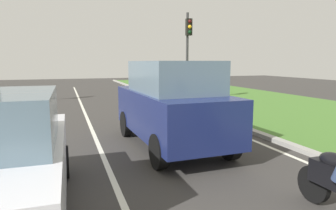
% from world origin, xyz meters
% --- Properties ---
extents(ground_plane, '(60.00, 60.00, 0.00)m').
position_xyz_m(ground_plane, '(0.00, 14.00, 0.00)').
color(ground_plane, '#383533').
extents(lane_line_center, '(0.12, 32.00, 0.01)m').
position_xyz_m(lane_line_center, '(-0.70, 14.00, 0.00)').
color(lane_line_center, silver).
rests_on(lane_line_center, ground).
extents(lane_line_right_edge, '(0.12, 32.00, 0.01)m').
position_xyz_m(lane_line_right_edge, '(3.60, 14.00, 0.00)').
color(lane_line_right_edge, silver).
rests_on(lane_line_right_edge, ground).
extents(grass_verge_right, '(9.00, 48.00, 0.06)m').
position_xyz_m(grass_verge_right, '(8.50, 14.00, 0.03)').
color(grass_verge_right, '#47752D').
rests_on(grass_verge_right, ground).
extents(curb_right, '(0.24, 48.00, 0.12)m').
position_xyz_m(curb_right, '(4.10, 14.00, 0.06)').
color(curb_right, '#9E9B93').
rests_on(curb_right, ground).
extents(car_suv_ahead, '(2.08, 4.56, 2.28)m').
position_xyz_m(car_suv_ahead, '(1.15, 9.36, 1.17)').
color(car_suv_ahead, navy).
rests_on(car_suv_ahead, ground).
extents(traffic_light_near_right, '(0.32, 0.50, 4.93)m').
position_xyz_m(traffic_light_near_right, '(5.08, 17.63, 3.29)').
color(traffic_light_near_right, '#2D2D2D').
rests_on(traffic_light_near_right, ground).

